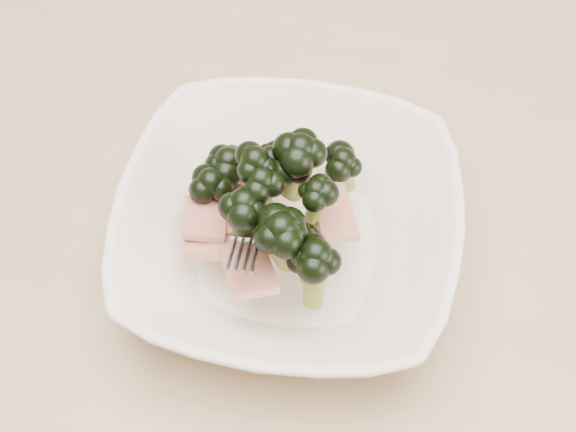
# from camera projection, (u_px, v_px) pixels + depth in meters

# --- Properties ---
(dining_table) EXTENTS (1.20, 0.80, 0.75)m
(dining_table) POSITION_uv_depth(u_px,v_px,m) (244.00, 263.00, 0.74)
(dining_table) COLOR tan
(dining_table) RESTS_ON ground
(broccoli_dish) EXTENTS (0.28, 0.28, 0.12)m
(broccoli_dish) POSITION_uv_depth(u_px,v_px,m) (286.00, 225.00, 0.60)
(broccoli_dish) COLOR beige
(broccoli_dish) RESTS_ON dining_table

